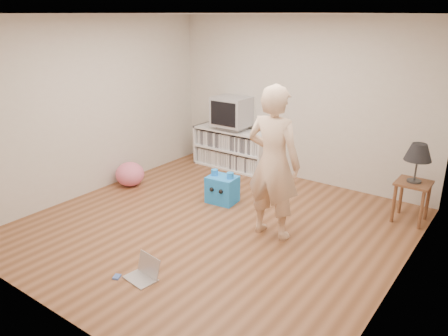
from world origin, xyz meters
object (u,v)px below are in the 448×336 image
media_unit (232,148)px  side_table (412,192)px  dvd_deck (232,127)px  plush_pink (130,174)px  person (273,163)px  laptop (145,272)px  crt_tv (232,111)px  plush_blue (222,189)px  table_lamp (418,153)px

media_unit → side_table: media_unit is taller
dvd_deck → plush_pink: (-0.81, -1.67, -0.54)m
person → laptop: size_ratio=5.15×
crt_tv → plush_blue: crt_tv is taller
crt_tv → person: bearing=-44.0°
person → plush_pink: (-2.65, 0.11, -0.74)m
dvd_deck → plush_pink: dvd_deck is taller
side_table → person: person is taller
crt_tv → side_table: bearing=-6.7°
person → media_unit: bearing=-44.9°
table_lamp → person: bearing=-132.5°
side_table → person: (-1.29, -1.41, 0.52)m
side_table → table_lamp: bearing=0.0°
dvd_deck → table_lamp: size_ratio=0.87×
laptop → crt_tv: bearing=118.5°
dvd_deck → person: size_ratio=0.24×
dvd_deck → laptop: 3.67m
dvd_deck → plush_blue: dvd_deck is taller
side_table → person: 1.98m
plush_blue → plush_pink: plush_blue is taller
dvd_deck → person: person is taller
dvd_deck → plush_blue: 1.63m
crt_tv → table_lamp: bearing=-6.7°
media_unit → person: (1.84, -1.80, 0.59)m
table_lamp → dvd_deck: bearing=173.3°
media_unit → plush_pink: media_unit is taller
laptop → media_unit: bearing=118.4°
table_lamp → person: (-1.29, -1.41, -0.01)m
table_lamp → laptop: (-1.87, -3.01, -0.88)m
plush_blue → crt_tv: bearing=114.3°
side_table → plush_pink: size_ratio=1.22×
crt_tv → plush_blue: size_ratio=1.25×
media_unit → plush_pink: size_ratio=3.11×
plush_pink → crt_tv: bearing=64.2°
media_unit → plush_blue: size_ratio=2.92×
person → plush_blue: 1.37m
table_lamp → plush_blue: size_ratio=1.08×
side_table → plush_blue: (-2.36, -0.97, -0.21)m
crt_tv → plush_pink: bearing=-115.8°
table_lamp → laptop: 3.65m
media_unit → person: size_ratio=0.75×
dvd_deck → person: bearing=-44.0°
side_table → plush_blue: 2.56m
crt_tv → person: size_ratio=0.32×
media_unit → plush_pink: bearing=-115.5°
crt_tv → table_lamp: crt_tv is taller
media_unit → table_lamp: (3.13, -0.39, 0.59)m
dvd_deck → table_lamp: bearing=-6.7°
plush_blue → laptop: bearing=-82.1°
person → plush_pink: person is taller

